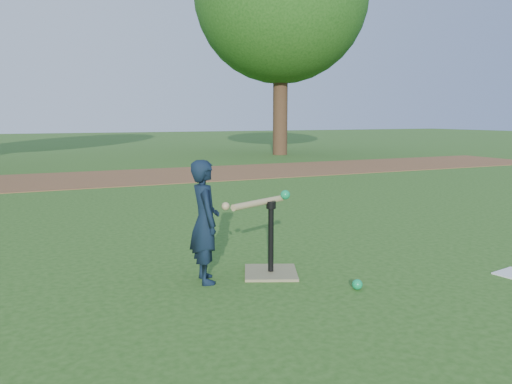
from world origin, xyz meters
name	(u,v)px	position (x,y,z in m)	size (l,w,h in m)	color
ground	(235,287)	(0.00, 0.00, 0.00)	(80.00, 80.00, 0.00)	#285116
dirt_strip	(104,178)	(0.00, 7.50, 0.01)	(24.00, 3.00, 0.01)	brown
child	(205,221)	(-0.16, 0.22, 0.49)	(0.35, 0.23, 0.97)	black
wiffle_ball_ground	(357,284)	(0.83, -0.44, 0.04)	(0.08, 0.08, 0.08)	#0D914F
batting_tee	(271,261)	(0.40, 0.18, 0.11)	(0.56, 0.56, 0.61)	#837A53
swing_action	(261,201)	(0.30, 0.17, 0.62)	(0.65, 0.30, 0.11)	tan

